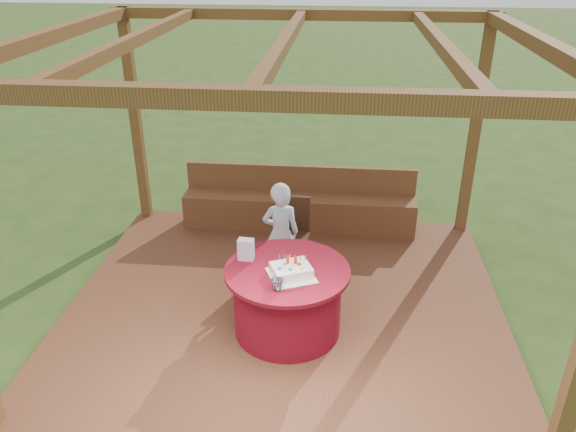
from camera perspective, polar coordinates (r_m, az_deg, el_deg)
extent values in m
plane|color=#284316|center=(6.08, -0.23, -9.53)|extent=(60.00, 60.00, 0.00)
cube|color=brown|center=(6.05, -0.24, -9.07)|extent=(4.50, 4.00, 0.12)
cube|color=brown|center=(7.58, -15.17, 9.04)|extent=(0.12, 0.12, 2.60)
cube|color=brown|center=(7.29, 18.40, 7.92)|extent=(0.12, 0.12, 2.60)
cube|color=brown|center=(3.16, -3.88, 11.88)|extent=(4.50, 0.14, 0.12)
cube|color=brown|center=(6.84, 1.42, 19.79)|extent=(4.50, 0.14, 0.12)
cube|color=brown|center=(5.62, -23.44, 16.30)|extent=(0.14, 4.00, 0.12)
cube|color=brown|center=(5.22, 24.62, 15.45)|extent=(0.14, 4.00, 0.12)
cube|color=brown|center=(5.28, -15.14, 16.96)|extent=(0.10, 3.70, 0.10)
cube|color=brown|center=(4.98, -0.30, 17.31)|extent=(0.10, 3.70, 0.10)
cube|color=brown|center=(5.02, 15.28, 16.50)|extent=(0.10, 3.70, 0.10)
cube|color=brown|center=(7.36, 1.11, 0.44)|extent=(3.00, 0.42, 0.45)
cube|color=brown|center=(7.36, 1.25, 3.85)|extent=(3.00, 0.06, 0.35)
cylinder|color=maroon|center=(5.43, -0.07, -8.69)|extent=(1.02, 1.02, 0.65)
cylinder|color=maroon|center=(5.24, -0.07, -5.59)|extent=(1.18, 1.18, 0.04)
cube|color=#381E12|center=(6.37, 0.30, -2.30)|extent=(0.41, 0.41, 0.05)
cylinder|color=#381E12|center=(6.35, -1.31, -4.40)|extent=(0.04, 0.04, 0.39)
cylinder|color=#381E12|center=(6.31, 1.48, -4.62)|extent=(0.04, 0.04, 0.39)
cylinder|color=#381E12|center=(6.62, -0.84, -3.04)|extent=(0.04, 0.04, 0.39)
cylinder|color=#381E12|center=(6.58, 1.83, -3.24)|extent=(0.04, 0.04, 0.39)
cube|color=#381E12|center=(6.42, 0.53, 0.20)|extent=(0.39, 0.06, 0.45)
imported|color=#ABDCFF|center=(6.15, -0.74, -1.77)|extent=(0.43, 0.32, 1.09)
sphere|color=white|center=(5.93, -0.77, 2.37)|extent=(0.21, 0.21, 0.21)
cube|color=white|center=(5.13, 0.33, -6.04)|extent=(0.51, 0.51, 0.01)
cube|color=white|center=(5.10, 0.33, -5.55)|extent=(0.42, 0.39, 0.10)
cylinder|color=red|center=(5.09, -0.02, -4.47)|extent=(0.03, 0.03, 0.07)
cylinder|color=red|center=(5.09, 0.77, -4.51)|extent=(0.03, 0.03, 0.07)
sphere|color=blue|center=(5.03, -0.87, -5.26)|extent=(0.04, 0.04, 0.04)
sphere|color=green|center=(5.01, 0.26, -5.38)|extent=(0.04, 0.04, 0.04)
sphere|color=yellow|center=(5.02, 1.42, -5.32)|extent=(0.04, 0.04, 0.04)
sphere|color=orange|center=(5.09, -0.32, -4.81)|extent=(0.04, 0.04, 0.04)
sphere|color=red|center=(5.09, 1.15, -4.83)|extent=(0.04, 0.04, 0.04)
cube|color=#CA83AB|center=(5.34, -4.29, -3.40)|extent=(0.15, 0.11, 0.21)
imported|color=white|center=(4.91, -1.11, -6.99)|extent=(0.14, 0.14, 0.10)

